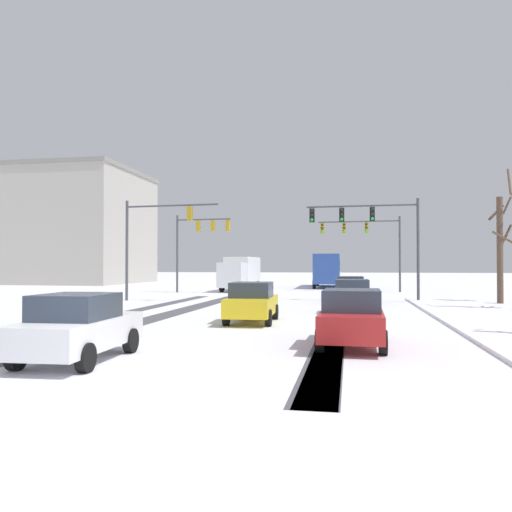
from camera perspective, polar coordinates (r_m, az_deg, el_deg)
ground_plane at (r=11.02m, az=-17.74°, el=-13.04°), size 300.00×300.00×0.00m
wheel_track_left_lane at (r=22.70m, az=8.88°, el=-6.81°), size 0.77×28.74×0.01m
wheel_track_right_lane at (r=22.70m, az=8.79°, el=-6.81°), size 0.90×28.74×0.01m
wheel_track_center at (r=24.18m, az=-9.99°, el=-6.45°), size 1.19×28.74×0.01m
wheel_track_oncoming at (r=25.08m, az=-15.04°, el=-6.23°), size 0.92×28.74×0.01m
sidewalk_kerb_right at (r=22.11m, az=25.12°, el=-6.74°), size 4.00×28.74×0.12m
traffic_signal_far_right at (r=45.89m, az=12.04°, el=2.17°), size 7.04×0.64×6.50m
traffic_signal_near_right at (r=33.84m, az=12.64°, el=3.29°), size 7.08×0.51×6.50m
traffic_signal_near_left at (r=34.00m, az=-11.42°, el=2.63°), size 6.35×0.62×6.50m
traffic_signal_far_left at (r=43.42m, az=-6.38°, el=2.23°), size 4.78×0.58×6.50m
car_black_lead at (r=31.93m, az=10.30°, el=-3.66°), size 1.92×4.15×1.62m
car_silver_second at (r=25.29m, az=10.53°, el=-4.36°), size 1.87×4.12×1.62m
car_yellow_cab_third at (r=20.83m, az=-0.45°, el=-5.10°), size 1.97×4.17×1.62m
car_red_fourth at (r=14.96m, az=10.53°, el=-6.70°), size 1.92×4.14×1.62m
car_white_fifth at (r=13.24m, az=-19.02°, el=-7.41°), size 1.96×4.16×1.62m
bus_oncoming at (r=54.39m, az=7.89°, el=-1.32°), size 2.79×11.04×3.38m
box_truck_delivery at (r=46.11m, az=-1.75°, el=-1.83°), size 2.51×7.48×3.02m
bare_tree_sidewalk_far at (r=34.43m, az=25.35°, el=1.03°), size 1.89×1.93×6.49m
office_building_far_left_block at (r=72.38m, az=-22.12°, el=2.92°), size 24.47×16.49×14.30m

